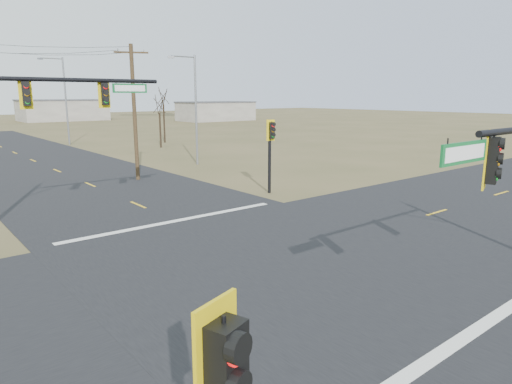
% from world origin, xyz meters
% --- Properties ---
extents(ground, '(320.00, 320.00, 0.00)m').
position_xyz_m(ground, '(0.00, 0.00, 0.00)').
color(ground, brown).
rests_on(ground, ground).
extents(road_ew, '(160.00, 14.00, 0.02)m').
position_xyz_m(road_ew, '(0.00, 0.00, 0.01)').
color(road_ew, black).
rests_on(road_ew, ground).
extents(road_ns, '(14.00, 160.00, 0.02)m').
position_xyz_m(road_ns, '(0.00, 0.00, 0.01)').
color(road_ns, black).
rests_on(road_ns, ground).
extents(stop_bar_near, '(12.00, 0.40, 0.01)m').
position_xyz_m(stop_bar_near, '(0.00, -7.50, 0.03)').
color(stop_bar_near, silver).
rests_on(stop_bar_near, road_ns).
extents(stop_bar_far, '(12.00, 0.40, 0.01)m').
position_xyz_m(stop_bar_far, '(0.00, 7.50, 0.03)').
color(stop_bar_far, silver).
rests_on(stop_bar_far, road_ns).
extents(mast_arm_far, '(9.40, 0.51, 7.62)m').
position_xyz_m(mast_arm_far, '(-6.15, 9.52, 5.47)').
color(mast_arm_far, black).
rests_on(mast_arm_far, ground).
extents(pedestal_signal_ne, '(0.67, 0.59, 4.83)m').
position_xyz_m(pedestal_signal_ne, '(8.26, 9.65, 3.46)').
color(pedestal_signal_ne, black).
rests_on(pedestal_signal_ne, ground).
extents(utility_pole_near, '(2.28, 1.09, 9.96)m').
position_xyz_m(utility_pole_near, '(3.57, 19.73, 5.16)').
color(utility_pole_near, '#45341D').
rests_on(utility_pole_near, ground).
extents(streetlight_a, '(2.76, 0.43, 9.84)m').
position_xyz_m(streetlight_a, '(11.11, 23.66, 5.53)').
color(streetlight_a, gray).
rests_on(streetlight_a, ground).
extents(streetlight_b, '(3.08, 0.45, 11.01)m').
position_xyz_m(streetlight_b, '(7.34, 49.08, 6.18)').
color(streetlight_b, gray).
rests_on(streetlight_b, ground).
extents(bare_tree_c, '(3.54, 3.54, 6.74)m').
position_xyz_m(bare_tree_c, '(15.32, 38.56, 5.29)').
color(bare_tree_c, black).
rests_on(bare_tree_c, ground).
extents(bare_tree_d, '(3.24, 3.24, 7.77)m').
position_xyz_m(bare_tree_d, '(18.58, 43.67, 6.26)').
color(bare_tree_d, black).
rests_on(bare_tree_d, ground).
extents(warehouse_mid, '(20.00, 12.00, 5.00)m').
position_xyz_m(warehouse_mid, '(25.00, 110.00, 2.50)').
color(warehouse_mid, '#ACA698').
rests_on(warehouse_mid, ground).
extents(warehouse_right, '(18.00, 10.00, 4.50)m').
position_xyz_m(warehouse_right, '(55.00, 85.00, 2.25)').
color(warehouse_right, '#ACA698').
rests_on(warehouse_right, ground).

